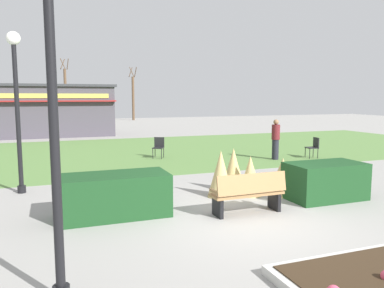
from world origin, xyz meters
TOP-DOWN VIEW (x-y plane):
  - ground_plane at (0.00, 0.00)m, footprint 80.00×80.00m
  - lawn_patch at (0.00, 11.01)m, footprint 36.00×12.00m
  - park_bench at (0.24, 0.42)m, footprint 1.71×0.55m
  - hedge_left at (-2.59, 1.31)m, footprint 2.32×1.10m
  - hedge_right at (2.71, 0.86)m, footprint 1.97×1.10m
  - ornamental_grass_behind_left at (0.85, 2.40)m, footprint 0.70×0.70m
  - ornamental_grass_behind_right at (1.08, 1.86)m, footprint 0.65×0.65m
  - ornamental_grass_behind_center at (0.27, 1.98)m, footprint 0.68×0.68m
  - ornamental_grass_behind_far at (1.92, 1.60)m, footprint 0.78×0.78m
  - lamppost_near at (-3.82, -2.00)m, footprint 0.36×0.36m
  - lamppost_mid at (-4.68, 4.27)m, footprint 0.36×0.36m
  - trash_bin at (2.66, 1.16)m, footprint 0.52×0.52m
  - food_kiosk at (-3.81, 20.67)m, footprint 8.30×4.62m
  - cafe_chair_west at (6.72, 6.45)m, footprint 0.50×0.50m
  - cafe_chair_east at (0.47, 8.80)m, footprint 0.60×0.60m
  - person_strolling at (4.96, 6.68)m, footprint 0.34×0.34m
  - parked_car_west_slot at (-2.54, 28.89)m, footprint 4.34×2.33m
  - tree_left_bg at (-2.25, 35.77)m, footprint 0.91×0.96m
  - tree_right_bg at (5.00, 35.93)m, footprint 0.91×0.96m

SIDE VIEW (x-z plane):
  - ground_plane at x=0.00m, z-range 0.00..0.00m
  - lawn_patch at x=0.00m, z-range 0.00..0.01m
  - trash_bin at x=2.66m, z-range 0.00..0.91m
  - hedge_left at x=-2.59m, z-range 0.00..0.94m
  - hedge_right at x=2.71m, z-range 0.00..0.94m
  - park_bench at x=0.24m, z-range 0.01..0.96m
  - ornamental_grass_behind_far at x=1.92m, z-range 0.00..1.01m
  - cafe_chair_west at x=6.72m, z-range 0.08..0.97m
  - cafe_chair_east at x=0.47m, z-range 0.08..0.97m
  - ornamental_grass_behind_right at x=1.08m, z-range 0.00..1.06m
  - ornamental_grass_behind_left at x=0.85m, z-range 0.00..1.21m
  - ornamental_grass_behind_center at x=0.27m, z-range 0.00..1.24m
  - parked_car_west_slot at x=-2.54m, z-range 0.04..1.24m
  - person_strolling at x=4.96m, z-range 0.02..1.71m
  - food_kiosk at x=-3.81m, z-range 0.01..3.45m
  - tree_right_bg at x=5.00m, z-range -0.36..5.58m
  - lamppost_near at x=-3.82m, z-range 0.55..4.88m
  - lamppost_mid at x=-4.68m, z-range 0.55..4.88m
  - tree_left_bg at x=-2.25m, z-range -0.37..6.25m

